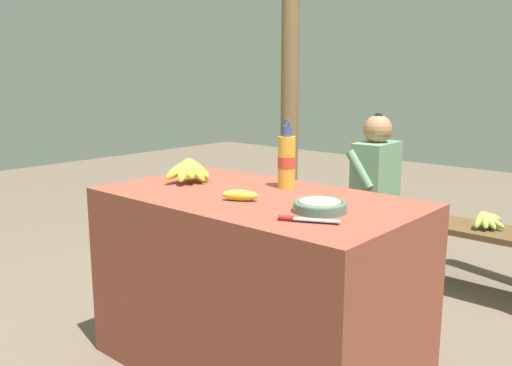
% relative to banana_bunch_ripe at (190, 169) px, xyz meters
% --- Properties ---
extents(market_counter, '(1.36, 0.77, 0.79)m').
position_rel_banana_bunch_ripe_xyz_m(market_counter, '(0.42, -0.01, -0.46)').
color(market_counter, brown).
rests_on(market_counter, ground_plane).
extents(banana_bunch_ripe, '(0.16, 0.26, 0.13)m').
position_rel_banana_bunch_ripe_xyz_m(banana_bunch_ripe, '(0.00, 0.00, 0.00)').
color(banana_bunch_ripe, '#4C381E').
rests_on(banana_bunch_ripe, market_counter).
extents(serving_bowl, '(0.20, 0.20, 0.04)m').
position_rel_banana_bunch_ripe_xyz_m(serving_bowl, '(0.78, -0.06, -0.04)').
color(serving_bowl, '#4C6B5B').
rests_on(serving_bowl, market_counter).
extents(water_bottle, '(0.08, 0.08, 0.31)m').
position_rel_banana_bunch_ripe_xyz_m(water_bottle, '(0.42, 0.20, 0.06)').
color(water_bottle, gold).
rests_on(water_bottle, market_counter).
extents(loose_banana_front, '(0.15, 0.12, 0.05)m').
position_rel_banana_bunch_ripe_xyz_m(loose_banana_front, '(0.44, -0.12, -0.04)').
color(loose_banana_front, gold).
rests_on(loose_banana_front, market_counter).
extents(knife, '(0.20, 0.11, 0.02)m').
position_rel_banana_bunch_ripe_xyz_m(knife, '(0.81, -0.22, -0.05)').
color(knife, '#BCBCC1').
rests_on(knife, market_counter).
extents(wooden_bench, '(1.82, 0.32, 0.42)m').
position_rel_banana_bunch_ripe_xyz_m(wooden_bench, '(0.38, 1.46, -0.50)').
color(wooden_bench, brown).
rests_on(wooden_bench, ground_plane).
extents(seated_vendor, '(0.41, 0.39, 1.06)m').
position_rel_banana_bunch_ripe_xyz_m(seated_vendor, '(0.15, 1.43, -0.25)').
color(seated_vendor, '#232328').
rests_on(seated_vendor, ground_plane).
extents(banana_bunch_green, '(0.17, 0.24, 0.11)m').
position_rel_banana_bunch_ripe_xyz_m(banana_bunch_green, '(0.91, 1.46, -0.38)').
color(banana_bunch_green, '#4C381E').
rests_on(banana_bunch_green, wooden_bench).
extents(support_post_near, '(0.14, 0.14, 2.37)m').
position_rel_banana_bunch_ripe_xyz_m(support_post_near, '(-0.73, 1.71, 0.33)').
color(support_post_near, brown).
rests_on(support_post_near, ground_plane).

